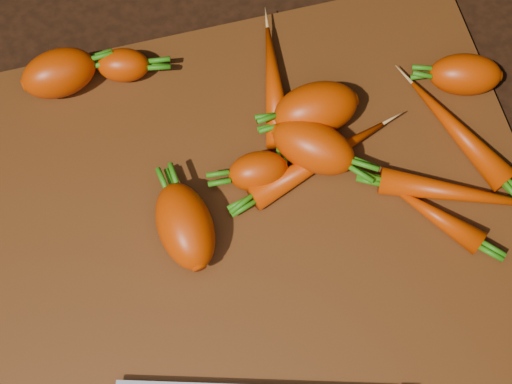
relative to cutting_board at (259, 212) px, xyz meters
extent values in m
cube|color=black|center=(0.00, 0.00, -0.01)|extent=(2.00, 2.00, 0.01)
cube|color=#592D10|center=(0.00, 0.00, 0.00)|extent=(0.50, 0.40, 0.01)
ellipsoid|color=#C53502|center=(-0.15, 0.17, 0.03)|extent=(0.08, 0.05, 0.04)
ellipsoid|color=#C53502|center=(0.01, 0.03, 0.02)|extent=(0.05, 0.04, 0.04)
ellipsoid|color=#C53502|center=(0.06, 0.04, 0.03)|extent=(0.09, 0.09, 0.05)
ellipsoid|color=#C53502|center=(-0.07, -0.01, 0.03)|extent=(0.06, 0.09, 0.05)
ellipsoid|color=#C53502|center=(0.07, 0.07, 0.03)|extent=(0.08, 0.05, 0.05)
ellipsoid|color=#C53502|center=(-0.09, 0.17, 0.02)|extent=(0.06, 0.04, 0.03)
ellipsoid|color=#C53502|center=(0.22, 0.08, 0.03)|extent=(0.08, 0.06, 0.04)
ellipsoid|color=#C53502|center=(0.04, 0.11, 0.02)|extent=(0.05, 0.13, 0.03)
ellipsoid|color=#C53502|center=(0.18, -0.03, 0.02)|extent=(0.14, 0.08, 0.02)
ellipsoid|color=#C53502|center=(0.15, -0.05, 0.02)|extent=(0.07, 0.08, 0.02)
ellipsoid|color=#C53502|center=(0.20, 0.02, 0.02)|extent=(0.07, 0.13, 0.03)
ellipsoid|color=#C53502|center=(0.06, 0.03, 0.02)|extent=(0.14, 0.07, 0.02)
camera|label=1|loc=(-0.06, -0.21, 0.61)|focal=50.00mm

